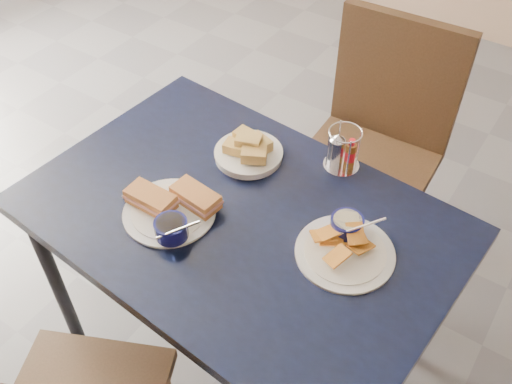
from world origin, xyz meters
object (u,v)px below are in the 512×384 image
Objects in this scene: plantain_plate at (345,242)px; bread_basket at (249,151)px; chair_far at (380,134)px; condiment_caddy at (342,151)px; dining_table at (240,229)px; sandwich_plate at (172,208)px.

plantain_plate is 1.27× the size of bread_basket.
chair_far is 0.75m from plantain_plate.
dining_table is at bearing -112.35° from condiment_caddy.
bread_basket is (-0.11, 0.21, 0.09)m from dining_table.
dining_table is 6.05× the size of bread_basket.
sandwich_plate is 1.12× the size of plantain_plate.
plantain_plate is 0.44m from bread_basket.
condiment_caddy is at bearing 120.21° from plantain_plate.
dining_table is at bearing -97.95° from chair_far.
plantain_plate is 0.32m from condiment_caddy.
dining_table is 4.25× the size of sandwich_plate.
dining_table is at bearing 34.59° from sandwich_plate.
chair_far is 0.48m from condiment_caddy.
condiment_caddy is at bearing 67.65° from dining_table.
condiment_caddy is (0.25, 0.13, 0.03)m from bread_basket.
dining_table is at bearing -62.15° from bread_basket.
condiment_caddy reaches higher than plantain_plate.
sandwich_plate is at bearing -145.41° from dining_table.
plantain_plate is 1.94× the size of condiment_caddy.
plantain_plate is at bearing 20.08° from sandwich_plate.
condiment_caddy is (-0.16, 0.28, 0.04)m from plantain_plate.
chair_far is 3.36× the size of sandwich_plate.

